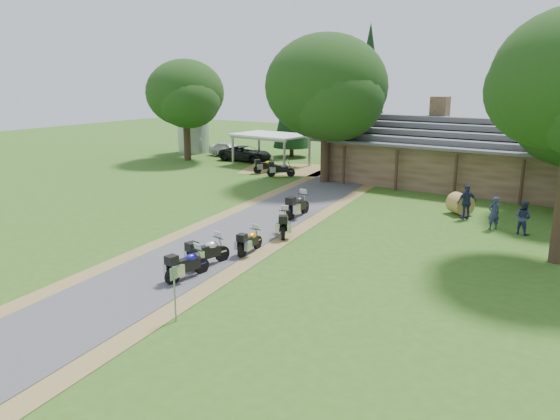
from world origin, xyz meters
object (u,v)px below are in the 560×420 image
Objects in this scene: car_dark_suv at (246,150)px; motorcycle_carport_b at (281,168)px; motorcycle_row_c at (250,240)px; silo at (193,121)px; motorcycle_row_e at (298,204)px; hay_bale at (460,204)px; carport at (271,150)px; motorcycle_row_b at (207,250)px; car_white_sedan at (228,147)px; motorcycle_carport_a at (266,165)px; motorcycle_row_d at (284,222)px; motorcycle_row_a at (187,263)px; lodge at (475,152)px.

car_dark_suv is 8.73m from motorcycle_carport_b.
silo is at bearing 39.93° from motorcycle_row_c.
hay_bale is (7.39, 5.66, -0.13)m from motorcycle_row_e.
carport is 20.54m from hay_bale.
motorcycle_carport_b is (-8.65, 18.80, -0.01)m from motorcycle_row_b.
silo reaches higher than hay_bale.
hay_bale is (25.26, -10.59, -0.29)m from car_white_sedan.
motorcycle_carport_a reaches higher than motorcycle_row_c.
motorcycle_row_e is (17.88, -16.25, -0.16)m from car_white_sedan.
carport reaches higher than motorcycle_carport_a.
car_dark_suv reaches higher than motorcycle_row_c.
motorcycle_row_d is at bearing -143.45° from car_dark_suv.
motorcycle_row_a is 10.59m from motorcycle_row_e.
car_dark_suv is 28.56m from motorcycle_row_b.
silo is at bearing 171.60° from carport.
carport reaches higher than motorcycle_row_b.
car_dark_suv reaches higher than car_white_sedan.
motorcycle_carport_a is 0.97× the size of motorcycle_carport_b.
carport is 24.31m from motorcycle_row_c.
silo is 33.62m from motorcycle_row_c.
motorcycle_row_a is 1.00× the size of motorcycle_carport_a.
car_dark_suv is at bearing 170.36° from carport.
lodge is at bearing 100.05° from hay_bale.
motorcycle_row_e is (-1.28, 3.42, 0.05)m from motorcycle_row_d.
motorcycle_row_a is 23.78m from motorcycle_carport_a.
silo is 36.33m from motorcycle_row_a.
motorcycle_row_a is (24.07, -27.09, -2.56)m from silo.
motorcycle_carport_a is (8.35, -5.62, -0.24)m from car_white_sedan.
lodge is at bearing -17.98° from motorcycle_row_c.
lodge is at bearing -17.85° from motorcycle_carport_b.
motorcycle_row_a is (16.12, -25.36, -0.38)m from car_dark_suv.
car_white_sedan is 2.74× the size of motorcycle_carport_b.
car_white_sedan is 10.06m from motorcycle_carport_a.
motorcycle_row_c is 0.92× the size of motorcycle_carport_a.
carport is 1.18× the size of car_dark_suv.
motorcycle_row_c is (24.21, -23.18, -2.60)m from silo.
motorcycle_carport_a reaches higher than hay_bale.
car_dark_suv is 24.31m from motorcycle_row_d.
hay_bale is (6.33, 14.58, -0.08)m from motorcycle_row_b.
motorcycle_row_a is (-4.47, -24.86, -1.80)m from lodge.
carport is 18.05m from motorcycle_row_e.
car_dark_suv is 30.05m from motorcycle_row_a.
motorcycle_row_c is (0.46, 2.34, -0.08)m from motorcycle_row_b.
motorcycle_row_e is at bearing 18.33° from motorcycle_row_b.
lodge is 28.63m from silo.
motorcycle_carport_b reaches higher than motorcycle_carport_a.
motorcycle_row_b is at bearing 162.54° from motorcycle_row_c.
motorcycle_row_e is at bearing -130.35° from car_white_sedan.
motorcycle_row_b is at bearing 18.25° from motorcycle_row_a.
motorcycle_row_e is at bearing -46.55° from carport.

